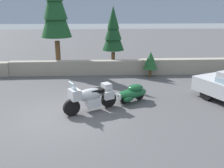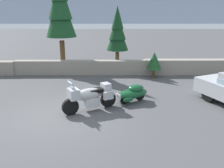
% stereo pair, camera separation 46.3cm
% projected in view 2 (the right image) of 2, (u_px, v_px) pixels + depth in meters
% --- Properties ---
extents(ground_plane, '(80.00, 80.00, 0.00)m').
position_uv_depth(ground_plane, '(62.00, 116.00, 9.58)').
color(ground_plane, '#4C4C4F').
extents(stone_guard_wall, '(24.00, 0.60, 0.93)m').
position_uv_depth(stone_guard_wall, '(88.00, 67.00, 15.33)').
color(stone_guard_wall, gray).
rests_on(stone_guard_wall, ground).
extents(touring_motorcycle, '(2.09, 1.40, 1.33)m').
position_uv_depth(touring_motorcycle, '(90.00, 96.00, 9.85)').
color(touring_motorcycle, black).
rests_on(touring_motorcycle, ground).
extents(car_shaped_trailer, '(2.10, 1.38, 0.76)m').
position_uv_depth(car_shaped_trailer, '(132.00, 93.00, 10.86)').
color(car_shaped_trailer, black).
rests_on(car_shaped_trailer, ground).
extents(pine_tree_tall, '(1.93, 1.93, 6.64)m').
position_uv_depth(pine_tree_tall, '(60.00, 5.00, 15.51)').
color(pine_tree_tall, brown).
rests_on(pine_tree_tall, ground).
extents(pine_tree_secondary, '(1.41, 1.41, 4.10)m').
position_uv_depth(pine_tree_secondary, '(117.00, 31.00, 15.80)').
color(pine_tree_secondary, brown).
rests_on(pine_tree_secondary, ground).
extents(pine_sapling_near, '(0.87, 0.87, 1.51)m').
position_uv_depth(pine_sapling_near, '(154.00, 62.00, 14.60)').
color(pine_sapling_near, brown).
rests_on(pine_sapling_near, ground).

